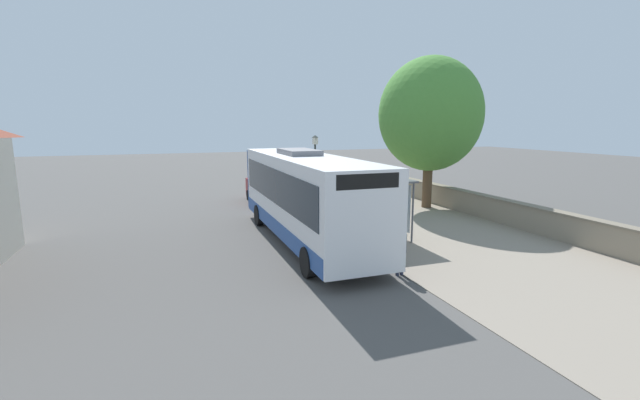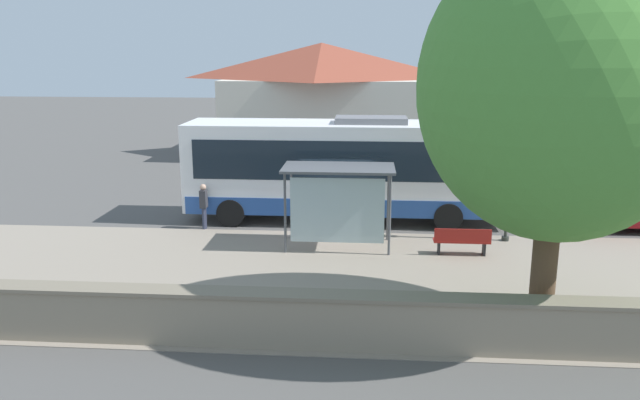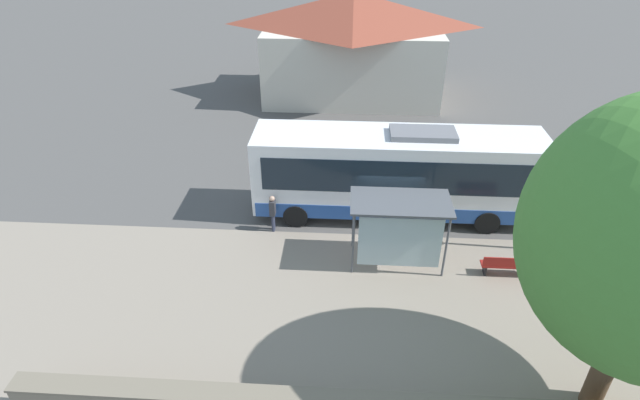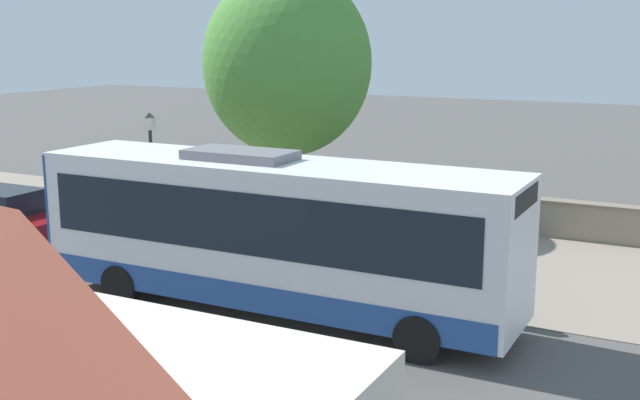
# 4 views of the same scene
# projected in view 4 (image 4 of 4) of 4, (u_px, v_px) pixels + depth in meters

# --- Properties ---
(ground_plane) EXTENTS (120.00, 120.00, 0.00)m
(ground_plane) POSITION_uv_depth(u_px,v_px,m) (320.00, 293.00, 20.40)
(ground_plane) COLOR #514F4C
(ground_plane) RESTS_ON ground
(sidewalk_plaza) EXTENTS (9.00, 44.00, 0.02)m
(sidewalk_plaza) POSITION_uv_depth(u_px,v_px,m) (387.00, 250.00, 24.32)
(sidewalk_plaza) COLOR gray
(sidewalk_plaza) RESTS_ON ground
(stone_wall) EXTENTS (0.60, 20.00, 1.22)m
(stone_wall) POSITION_uv_depth(u_px,v_px,m) (432.00, 205.00, 27.72)
(stone_wall) COLOR gray
(stone_wall) RESTS_ON ground
(bus) EXTENTS (2.77, 11.61, 3.82)m
(bus) POSITION_uv_depth(u_px,v_px,m) (273.00, 231.00, 18.64)
(bus) COLOR white
(bus) RESTS_ON ground
(bus_shelter) EXTENTS (1.87, 3.50, 2.61)m
(bus_shelter) POSITION_uv_depth(u_px,v_px,m) (343.00, 196.00, 21.54)
(bus_shelter) COLOR #515459
(bus_shelter) RESTS_ON ground
(pedestrian) EXTENTS (0.34, 0.22, 1.62)m
(pedestrian) POSITION_uv_depth(u_px,v_px,m) (499.00, 284.00, 18.07)
(pedestrian) COLOR #2D3347
(pedestrian) RESTS_ON ground
(bench) EXTENTS (0.40, 1.72, 0.88)m
(bench) POSITION_uv_depth(u_px,v_px,m) (233.00, 237.00, 23.98)
(bench) COLOR maroon
(bench) RESTS_ON ground
(street_lamp_near) EXTENTS (0.28, 0.28, 4.29)m
(street_lamp_near) POSITION_uv_depth(u_px,v_px,m) (152.00, 173.00, 22.89)
(street_lamp_near) COLOR #2D332D
(street_lamp_near) RESTS_ON ground
(shade_tree) EXTENTS (5.90, 5.90, 8.68)m
(shade_tree) POSITION_uv_depth(u_px,v_px,m) (287.00, 64.00, 27.90)
(shade_tree) COLOR brown
(shade_tree) RESTS_ON ground
(parked_car_behind_bus) EXTENTS (1.97, 4.45, 2.03)m
(parked_car_behind_bus) POSITION_uv_depth(u_px,v_px,m) (4.00, 224.00, 23.47)
(parked_car_behind_bus) COLOR maroon
(parked_car_behind_bus) RESTS_ON ground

